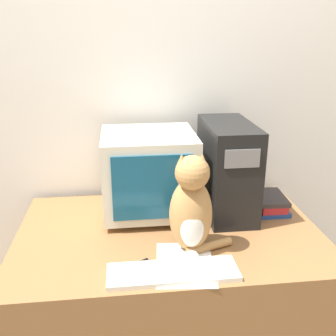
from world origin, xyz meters
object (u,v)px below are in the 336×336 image
keyboard (173,272)px  computer_tower (227,168)px  pen (131,266)px  crt_monitor (149,173)px  cat (191,208)px  book_stack (268,202)px

keyboard → computer_tower: bearing=56.8°
pen → crt_monitor: bearing=76.9°
keyboard → cat: size_ratio=1.15×
crt_monitor → book_stack: size_ratio=1.95×
computer_tower → cat: (-0.23, -0.33, -0.03)m
computer_tower → book_stack: size_ratio=2.02×
crt_monitor → book_stack: (0.57, -0.04, -0.16)m
crt_monitor → pen: crt_monitor is taller
cat → book_stack: 0.55m
computer_tower → pen: bearing=-138.1°
book_stack → keyboard: bearing=-138.3°
book_stack → computer_tower: bearing=175.8°
computer_tower → keyboard: 0.61m
computer_tower → book_stack: (0.21, -0.02, -0.18)m
crt_monitor → computer_tower: computer_tower is taller
crt_monitor → computer_tower: bearing=-3.8°
book_stack → pen: size_ratio=1.62×
crt_monitor → book_stack: bearing=-3.9°
crt_monitor → computer_tower: 0.36m
crt_monitor → pen: size_ratio=3.17×
keyboard → pen: 0.16m
keyboard → book_stack: bearing=41.7°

